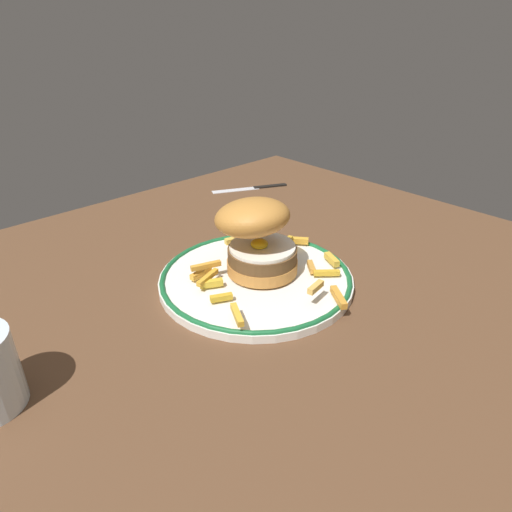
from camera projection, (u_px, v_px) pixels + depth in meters
ground_plane at (256, 309)px, 65.69cm from camera, size 111.23×100.68×4.00cm
dinner_plate at (256, 278)px, 67.99cm from camera, size 29.20×29.20×1.60cm
burger at (257, 235)px, 65.62cm from camera, size 12.43×12.60×12.37cm
fries_pile at (265, 267)px, 67.88cm from camera, size 25.25×24.78×2.50cm
knife at (256, 187)px, 105.71cm from camera, size 16.80×9.32×0.70cm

